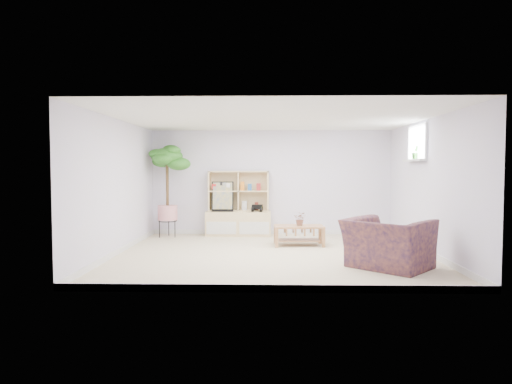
{
  "coord_description": "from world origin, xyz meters",
  "views": [
    {
      "loc": [
        -0.1,
        -8.03,
        1.53
      ],
      "look_at": [
        -0.3,
        0.45,
        1.09
      ],
      "focal_mm": 32.0,
      "sensor_mm": 36.0,
      "label": 1
    }
  ],
  "objects_px": {
    "coffee_table": "(299,236)",
    "floor_tree": "(167,191)",
    "armchair": "(388,240)",
    "storage_unit": "(238,203)"
  },
  "relations": [
    {
      "from": "coffee_table",
      "to": "floor_tree",
      "type": "distance_m",
      "value": 3.14
    },
    {
      "from": "floor_tree",
      "to": "armchair",
      "type": "xyz_separation_m",
      "value": [
        4.05,
        -3.08,
        -0.6
      ]
    },
    {
      "from": "storage_unit",
      "to": "floor_tree",
      "type": "bearing_deg",
      "value": -171.06
    },
    {
      "from": "storage_unit",
      "to": "floor_tree",
      "type": "height_order",
      "value": "floor_tree"
    },
    {
      "from": "coffee_table",
      "to": "storage_unit",
      "type": "bearing_deg",
      "value": 132.8
    },
    {
      "from": "storage_unit",
      "to": "coffee_table",
      "type": "relative_size",
      "value": 1.51
    },
    {
      "from": "floor_tree",
      "to": "armchair",
      "type": "distance_m",
      "value": 5.13
    },
    {
      "from": "coffee_table",
      "to": "armchair",
      "type": "relative_size",
      "value": 0.83
    },
    {
      "from": "coffee_table",
      "to": "floor_tree",
      "type": "height_order",
      "value": "floor_tree"
    },
    {
      "from": "storage_unit",
      "to": "armchair",
      "type": "relative_size",
      "value": 1.26
    }
  ]
}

